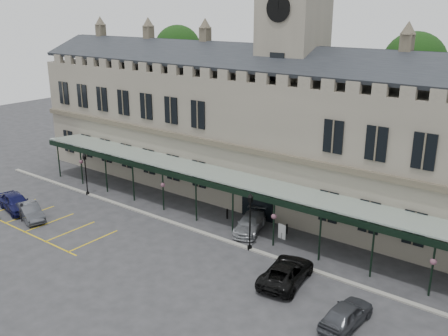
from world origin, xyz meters
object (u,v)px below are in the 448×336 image
Objects in this scene: person_a at (22,212)px; car_van at (286,272)px; station_building at (288,137)px; sign_board at (282,232)px; clock_tower at (292,65)px; car_left_b at (30,212)px; car_taxi at (250,223)px; lamp_post_left at (86,170)px; lamp_post_mid at (250,217)px; car_left_a at (16,202)px; car_right_a at (346,314)px.

car_van is at bearing -39.74° from person_a.
car_van is (7.65, -12.87, -5.71)m from station_building.
person_a is (-20.04, -10.86, 0.24)m from sign_board.
clock_tower is 15.00m from sign_board.
car_left_b is 19.65m from car_taxi.
station_building is 20.27m from lamp_post_left.
clock_tower is 19.47m from car_van.
car_taxi is 0.88× the size of car_van.
clock_tower reaches higher than person_a.
station_building is 16.03m from car_van.
clock_tower is 5.68× the size of car_left_b.
lamp_post_left is at bearing 43.78° from person_a.
lamp_post_mid is 4.02m from car_taxi.
station_building reaches higher than car_left_b.
car_van is (3.74, -5.62, 0.14)m from sign_board.
car_left_a is (-21.78, -6.69, -1.96)m from lamp_post_mid.
car_van reaches higher than car_taxi.
car_left_a is 26.85m from car_van.
car_right_a is (29.91, -4.50, -1.86)m from lamp_post_left.
clock_tower reaches higher than lamp_post_left.
lamp_post_left reaches higher than car_left_b.
lamp_post_mid is 3.70× the size of sign_board.
car_right_a is at bearing -46.05° from person_a.
sign_board is (0.99, 3.20, -2.18)m from lamp_post_mid.
car_left_b is 0.67m from person_a.
sign_board is 0.74× the size of person_a.
station_building is at bearing 126.26° from sign_board.
sign_board is 11.93m from car_right_a.
person_a is (-17.12, -10.50, 0.16)m from car_taxi.
car_van is at bearing -27.15° from lamp_post_mid.
sign_board is 2.94m from car_taxi.
lamp_post_mid is at bearing -20.79° from car_right_a.
lamp_post_left is at bearing -148.20° from station_building.
car_left_b is at bearing -82.59° from lamp_post_left.
lamp_post_left is at bearing -13.79° from car_van.
person_a is at bearing -167.05° from car_taxi.
sign_board is 0.23× the size of car_van.
lamp_post_left reaches higher than sign_board.
person_a is at bearing -131.68° from station_building.
person_a is at bearing -158.09° from lamp_post_mid.
car_right_a is (13.00, -14.99, -5.72)m from station_building.
car_right_a is (12.00, -7.38, 0.05)m from car_taxi.
station_building is 20.65m from car_right_a.
car_taxi is (-1.93, 2.84, -2.10)m from lamp_post_mid.
car_right_a is at bearing -8.56° from lamp_post_left.
lamp_post_mid is at bearing -74.48° from clock_tower.
car_taxi is at bearing 9.12° from lamp_post_left.
lamp_post_mid reaches higher than lamp_post_left.
clock_tower is 27.22m from person_a.
car_right_a is (5.35, -2.12, -0.01)m from car_van.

